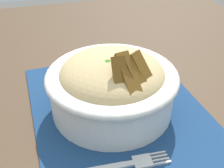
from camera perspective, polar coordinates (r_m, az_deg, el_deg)
The scene contains 4 objects.
table at distance 0.51m, azimuth 5.22°, elevation -13.42°, with size 1.26×0.91×0.72m.
placemat at distance 0.46m, azimuth 2.94°, elevation -8.13°, with size 0.45×0.28×0.00m, color navy.
bowl at distance 0.46m, azimuth 0.02°, elevation 0.04°, with size 0.24×0.24×0.12m.
fork at distance 0.40m, azimuth 2.94°, elevation -15.72°, with size 0.02×0.13×0.00m.
Camera 1 is at (0.32, -0.14, 1.03)m, focal length 45.79 mm.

